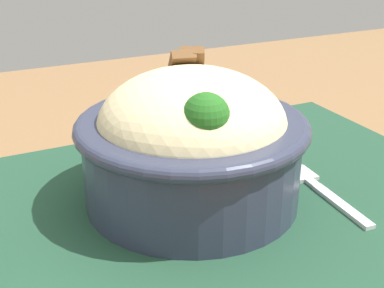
% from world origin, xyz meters
% --- Properties ---
extents(table, '(1.38, 0.97, 0.71)m').
position_xyz_m(table, '(0.00, 0.00, 0.66)').
color(table, olive).
rests_on(table, ground_plane).
extents(placemat, '(0.44, 0.34, 0.00)m').
position_xyz_m(placemat, '(-0.04, 0.01, 0.71)').
color(placemat, '#1E422D').
rests_on(placemat, table).
extents(bowl, '(0.21, 0.21, 0.12)m').
position_xyz_m(bowl, '(-0.06, 0.02, 0.77)').
color(bowl, '#2D3347').
rests_on(bowl, placemat).
extents(fork, '(0.02, 0.13, 0.00)m').
position_xyz_m(fork, '(0.04, -0.01, 0.72)').
color(fork, silver).
rests_on(fork, placemat).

